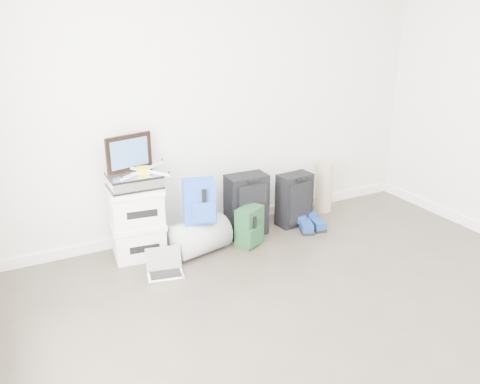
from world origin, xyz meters
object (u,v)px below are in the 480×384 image
briefcase (134,181)px  duffel_bag (200,237)px  large_suitcase (247,205)px  carry_on (295,200)px  laptop (165,268)px  boxes_stack (137,222)px

briefcase → duffel_bag: bearing=-21.5°
large_suitcase → carry_on: size_ratio=1.13×
briefcase → laptop: 0.80m
briefcase → laptop: bearing=-76.9°
briefcase → duffel_bag: 0.79m
briefcase → large_suitcase: 1.17m
large_suitcase → laptop: bearing=-157.4°
duffel_bag → laptop: size_ratio=1.55×
duffel_bag → laptop: bearing=-165.4°
carry_on → laptop: bearing=-173.0°
boxes_stack → large_suitcase: 1.09m
briefcase → carry_on: bearing=-1.4°
briefcase → large_suitcase: size_ratio=0.71×
boxes_stack → carry_on: 1.64m
large_suitcase → briefcase: bearing=179.3°
boxes_stack → duffel_bag: size_ratio=1.26×
large_suitcase → carry_on: large_suitcase is taller
duffel_bag → large_suitcase: large_suitcase is taller
duffel_bag → carry_on: (1.13, 0.14, 0.11)m
boxes_stack → duffel_bag: bearing=-15.6°
large_suitcase → boxes_stack: bearing=179.3°
carry_on → boxes_stack: bearing=171.5°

